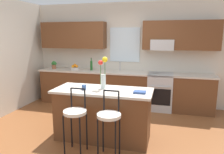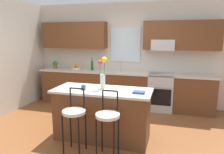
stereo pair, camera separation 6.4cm
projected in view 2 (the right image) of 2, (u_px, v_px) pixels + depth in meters
name	position (u px, v px, depth m)	size (l,w,h in m)	color
ground_plane	(103.00, 133.00, 4.15)	(14.00, 14.00, 0.00)	brown
back_wall_assembly	(126.00, 48.00, 5.72)	(5.60, 0.50, 2.70)	beige
counter_run	(123.00, 89.00, 5.67)	(4.56, 0.64, 0.92)	brown
sink_faucet	(121.00, 65.00, 5.71)	(0.02, 0.13, 0.23)	#B7BABC
oven_range	(161.00, 92.00, 5.38)	(0.60, 0.64, 0.92)	#B7BABC
kitchen_island	(102.00, 114.00, 3.86)	(1.73, 0.73, 0.92)	brown
bar_stool_near	(74.00, 115.00, 3.36)	(0.36, 0.36, 1.04)	black
bar_stool_middle	(108.00, 118.00, 3.21)	(0.36, 0.36, 1.04)	black
flower_vase	(103.00, 73.00, 3.78)	(0.17, 0.10, 0.57)	silver
mug_ceramic	(83.00, 87.00, 3.74)	(0.08, 0.08, 0.09)	#33518C
cookbook	(139.00, 92.00, 3.53)	(0.20, 0.15, 0.03)	navy
fruit_bowl_oranges	(76.00, 67.00, 5.92)	(0.24, 0.24, 0.16)	silver
bottle_olive_oil	(92.00, 65.00, 5.78)	(0.06, 0.06, 0.34)	#1E5923
potted_plant_small	(55.00, 64.00, 6.07)	(0.17, 0.11, 0.22)	#9E5B3D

